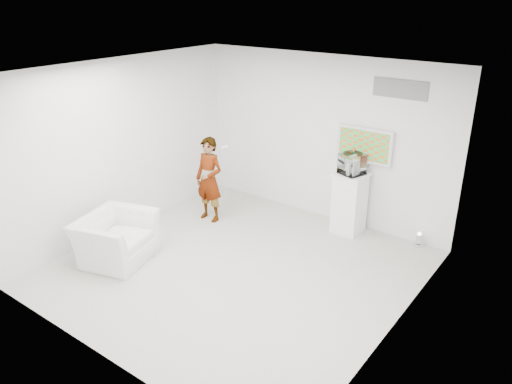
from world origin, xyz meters
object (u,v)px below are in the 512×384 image
Objects in this scene: tv at (365,145)px; floor_uplight at (419,240)px; person at (209,180)px; armchair at (116,238)px; pedestal at (349,203)px.

tv is 4.03× the size of floor_uplight.
tv is 0.63× the size of person.
armchair is 1.05× the size of pedestal.
armchair is (-0.21, -2.01, -0.42)m from person.
floor_uplight is (1.22, 0.19, -0.42)m from pedestal.
pedestal is (-0.07, -0.27, -1.01)m from tv.
tv is 2.83m from person.
pedestal is at bearing -54.66° from armchair.
person is at bearing -160.05° from floor_uplight.
tv is 0.88× the size of armchair.
pedestal is (2.29, 1.09, -0.25)m from person.
armchair is at bearing -138.59° from floor_uplight.
tv is at bearing 75.30° from pedestal.
tv reaches higher than armchair.
floor_uplight is at bearing -4.02° from tv.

